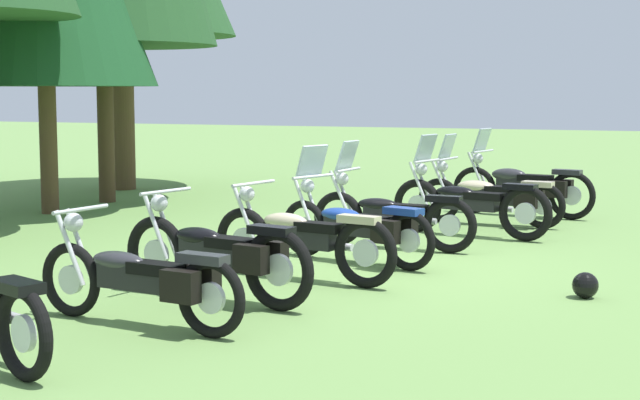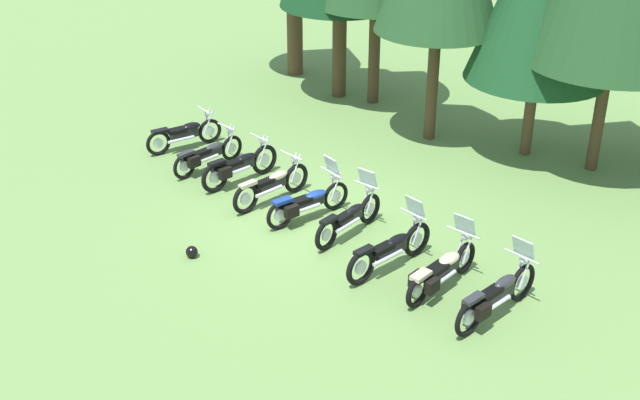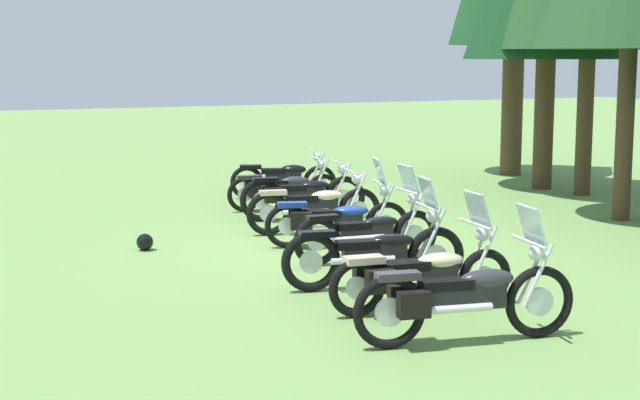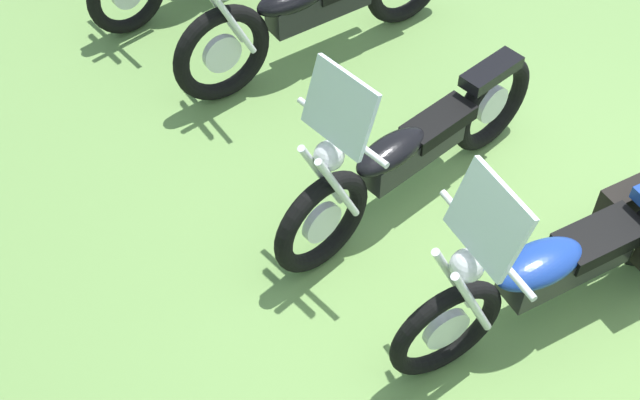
# 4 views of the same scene
# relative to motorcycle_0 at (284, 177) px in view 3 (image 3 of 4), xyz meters

# --- Properties ---
(ground_plane) EXTENTS (80.00, 80.00, 0.00)m
(ground_plane) POSITION_rel_motorcycle_0_xyz_m (4.97, -1.16, -0.45)
(ground_plane) COLOR #6B934C
(motorcycle_0) EXTENTS (0.97, 2.05, 0.99)m
(motorcycle_0) POSITION_rel_motorcycle_0_xyz_m (0.00, 0.00, 0.00)
(motorcycle_0) COLOR black
(motorcycle_0) RESTS_ON ground_plane
(motorcycle_1) EXTENTS (0.71, 2.18, 0.98)m
(motorcycle_1) POSITION_rel_motorcycle_0_xyz_m (1.36, -0.61, -0.02)
(motorcycle_1) COLOR black
(motorcycle_1) RESTS_ON ground_plane
(motorcycle_2) EXTENTS (0.82, 2.24, 1.03)m
(motorcycle_2) POSITION_rel_motorcycle_0_xyz_m (2.50, -0.71, 0.01)
(motorcycle_2) COLOR black
(motorcycle_2) RESTS_ON ground_plane
(motorcycle_3) EXTENTS (0.74, 2.24, 1.01)m
(motorcycle_3) POSITION_rel_motorcycle_0_xyz_m (3.77, -1.01, -0.00)
(motorcycle_3) COLOR black
(motorcycle_3) RESTS_ON ground_plane
(motorcycle_4) EXTENTS (0.99, 2.14, 1.35)m
(motorcycle_4) POSITION_rel_motorcycle_0_xyz_m (4.94, -1.21, 0.00)
(motorcycle_4) COLOR black
(motorcycle_4) RESTS_ON ground_plane
(motorcycle_5) EXTENTS (0.68, 2.21, 1.36)m
(motorcycle_5) POSITION_rel_motorcycle_0_xyz_m (6.09, -1.23, -0.00)
(motorcycle_5) COLOR black
(motorcycle_5) RESTS_ON ground_plane
(motorcycle_6) EXTENTS (0.78, 2.34, 1.38)m
(motorcycle_6) POSITION_rel_motorcycle_0_xyz_m (7.52, -1.87, 0.02)
(motorcycle_6) COLOR black
(motorcycle_6) RESTS_ON ground_plane
(motorcycle_7) EXTENTS (0.77, 2.26, 1.34)m
(motorcycle_7) POSITION_rel_motorcycle_0_xyz_m (8.70, -1.93, 0.01)
(motorcycle_7) COLOR black
(motorcycle_7) RESTS_ON ground_plane
(motorcycle_8) EXTENTS (0.85, 2.36, 1.39)m
(motorcycle_8) POSITION_rel_motorcycle_0_xyz_m (9.95, -2.16, 0.05)
(motorcycle_8) COLOR black
(motorcycle_8) RESTS_ON ground_plane
(dropped_helmet) EXTENTS (0.25, 0.25, 0.25)m
(dropped_helmet) POSITION_rel_motorcycle_0_xyz_m (3.99, -3.91, -0.32)
(dropped_helmet) COLOR black
(dropped_helmet) RESTS_ON ground_plane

